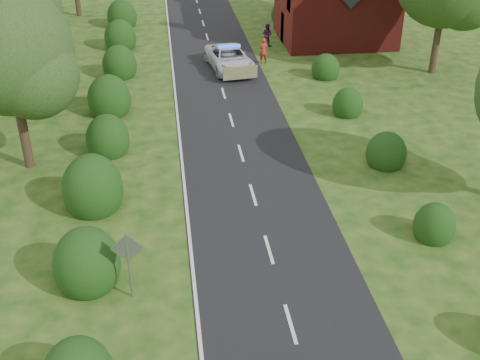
{
  "coord_description": "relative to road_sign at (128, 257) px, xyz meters",
  "views": [
    {
      "loc": [
        -3.44,
        -13.96,
        13.39
      ],
      "look_at": [
        -0.68,
        7.12,
        1.3
      ],
      "focal_mm": 45.0,
      "sensor_mm": 36.0,
      "label": 1
    }
  ],
  "objects": [
    {
      "name": "road",
      "position": [
        5.0,
        13.0,
        -1.64
      ],
      "size": [
        6.0,
        70.0,
        0.02
      ],
      "primitive_type": "cube",
      "color": "black",
      "rests_on": "ground"
    },
    {
      "name": "hedgerow_right",
      "position": [
        11.6,
        9.21,
        -1.1
      ],
      "size": [
        2.1,
        45.78,
        2.1
      ],
      "color": "#164113",
      "rests_on": "ground"
    },
    {
      "name": "tree_left_a",
      "position": [
        -4.75,
        9.86,
        3.69
      ],
      "size": [
        5.74,
        5.6,
        8.38
      ],
      "color": "#332316",
      "rests_on": "ground"
    },
    {
      "name": "road_sign",
      "position": [
        0.0,
        0.0,
        0.0
      ],
      "size": [
        1.06,
        0.08,
        2.53
      ],
      "color": "gray",
      "rests_on": "ground"
    },
    {
      "name": "ground",
      "position": [
        5.0,
        -2.0,
        -1.65
      ],
      "size": [
        120.0,
        120.0,
        0.0
      ],
      "primitive_type": "plane",
      "color": "#17410F"
    },
    {
      "name": "tree_left_b",
      "position": [
        -6.25,
        17.86,
        3.39
      ],
      "size": [
        5.74,
        5.6,
        8.07
      ],
      "color": "#332316",
      "rests_on": "ground"
    },
    {
      "name": "pedestrian_purple",
      "position": [
        9.23,
        27.24,
        -0.83
      ],
      "size": [
        1.01,
        0.99,
        1.64
      ],
      "primitive_type": "imported",
      "rotation": [
        0.0,
        0.0,
        2.42
      ],
      "color": "#491C4E",
      "rests_on": "ground"
    },
    {
      "name": "road_markings",
      "position": [
        3.4,
        10.93,
        -1.63
      ],
      "size": [
        4.96,
        70.0,
        0.01
      ],
      "color": "white",
      "rests_on": "road"
    },
    {
      "name": "police_van",
      "position": [
        5.86,
        22.32,
        -0.91
      ],
      "size": [
        3.19,
        5.68,
        1.63
      ],
      "rotation": [
        0.0,
        0.0,
        0.14
      ],
      "color": "silver",
      "rests_on": "ground"
    },
    {
      "name": "hedgerow_left",
      "position": [
        -1.51,
        9.69,
        -0.91
      ],
      "size": [
        2.75,
        50.41,
        3.0
      ],
      "color": "#164113",
      "rests_on": "ground"
    },
    {
      "name": "pedestrian_red",
      "position": [
        8.29,
        23.28,
        -0.78
      ],
      "size": [
        0.68,
        0.49,
        1.75
      ],
      "primitive_type": "imported",
      "rotation": [
        0.0,
        0.0,
        3.25
      ],
      "color": "#A63321",
      "rests_on": "ground"
    }
  ]
}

